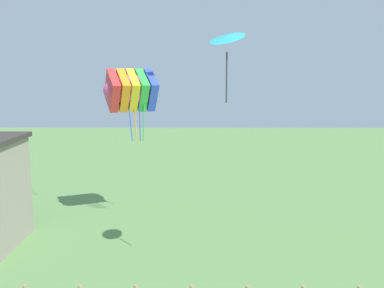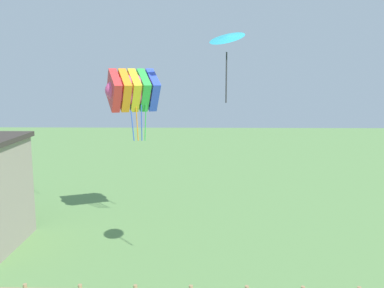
% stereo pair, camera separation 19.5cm
% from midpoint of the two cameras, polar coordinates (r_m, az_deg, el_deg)
% --- Properties ---
extents(kite_rainbow_parafoil, '(3.58, 3.20, 3.82)m').
position_cam_midpoint_polar(kite_rainbow_parafoil, '(22.91, -7.64, 7.12)').
color(kite_rainbow_parafoil, '#E54C8C').
extents(kite_cyan_delta, '(1.70, 1.69, 2.50)m').
position_cam_midpoint_polar(kite_cyan_delta, '(14.96, 5.05, 13.87)').
color(kite_cyan_delta, '#2DB2C6').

